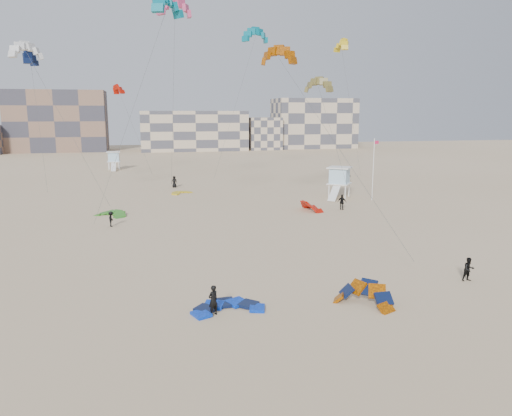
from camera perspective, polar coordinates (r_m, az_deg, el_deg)
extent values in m
plane|color=#CCAF88|center=(29.84, -1.60, -11.76)|extent=(320.00, 320.00, 0.00)
imported|color=black|center=(29.14, -4.92, -10.47)|extent=(0.78, 0.71, 1.80)
imported|color=black|center=(37.64, 23.14, -6.47)|extent=(0.81, 0.64, 1.67)
imported|color=black|center=(53.02, -16.22, -1.22)|extent=(0.72, 1.09, 1.57)
imported|color=black|center=(60.65, 9.80, 0.67)|extent=(1.13, 1.03, 1.85)
imported|color=black|center=(78.70, -9.32, 2.98)|extent=(0.93, 0.65, 1.80)
imported|color=black|center=(85.42, 10.50, 3.58)|extent=(0.80, 1.82, 1.89)
cylinder|color=#3F3F3F|center=(49.13, -14.20, 10.02)|extent=(7.65, 0.60, 20.10)
cylinder|color=#3F3F3F|center=(44.72, 8.85, 7.65)|extent=(4.43, 21.37, 16.18)
cylinder|color=#3F3F3F|center=(60.22, -20.60, 8.29)|extent=(8.12, 2.75, 17.02)
cylinder|color=#3F3F3F|center=(71.28, -9.46, 11.65)|extent=(0.74, 8.33, 23.33)
cylinder|color=#3F3F3F|center=(64.52, 8.92, 7.53)|extent=(2.90, 4.89, 13.80)
cylinder|color=#3F3F3F|center=(86.29, 10.83, 10.73)|extent=(3.57, 1.70, 21.18)
cylinder|color=#3F3F3F|center=(72.66, -23.54, 8.56)|extent=(1.40, 2.99, 17.42)
cylinder|color=#3F3F3F|center=(83.34, -2.41, 11.51)|extent=(8.13, 5.37, 22.93)
cylinder|color=#3F3F3F|center=(89.07, -13.62, 8.40)|extent=(5.15, 4.01, 14.29)
cube|color=white|center=(69.45, 9.49, 2.78)|extent=(4.00, 4.00, 0.14)
cube|color=#A7CDE5|center=(69.31, 9.52, 3.68)|extent=(3.29, 3.29, 2.05)
cube|color=white|center=(69.18, 9.55, 4.59)|extent=(4.14, 4.14, 0.16)
cube|color=white|center=(67.08, 10.35, 1.61)|extent=(2.53, 2.96, 1.70)
cube|color=white|center=(106.01, -15.93, 5.14)|extent=(2.55, 2.55, 0.13)
cube|color=#A7CDE5|center=(105.92, -15.96, 5.66)|extent=(2.10, 2.10, 1.82)
cube|color=white|center=(105.84, -15.99, 6.19)|extent=(2.64, 2.64, 0.15)
cube|color=white|center=(103.65, -15.98, 4.52)|extent=(0.91, 2.59, 1.51)
cylinder|color=white|center=(67.78, 13.25, 4.30)|extent=(0.10, 0.10, 8.17)
cube|color=#BD1944|center=(67.62, 13.61, 7.31)|extent=(0.61, 0.02, 0.41)
cube|color=#7D5E4B|center=(162.96, -21.68, 9.22)|extent=(28.00, 14.00, 18.00)
cube|color=#C8B292|center=(157.88, -7.19, 8.77)|extent=(32.00, 16.00, 12.00)
cube|color=#C8B292|center=(168.41, 6.59, 9.59)|extent=(26.00, 14.00, 16.00)
cube|color=#C8B292|center=(159.59, 0.86, 8.51)|extent=(10.00, 10.00, 10.00)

